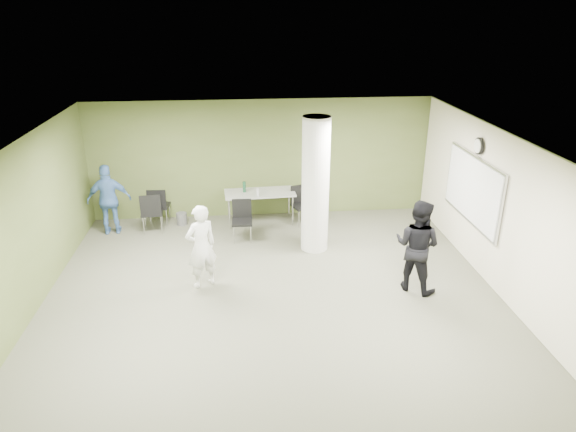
{
  "coord_description": "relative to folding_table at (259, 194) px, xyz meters",
  "views": [
    {
      "loc": [
        -0.49,
        -7.69,
        4.79
      ],
      "look_at": [
        0.35,
        1.0,
        1.17
      ],
      "focal_mm": 32.0,
      "sensor_mm": 36.0,
      "label": 1
    }
  ],
  "objects": [
    {
      "name": "floor",
      "position": [
        0.08,
        -3.47,
        -0.72
      ],
      "size": [
        8.0,
        8.0,
        0.0
      ],
      "primitive_type": "plane",
      "color": "#4C4D3D",
      "rests_on": "ground"
    },
    {
      "name": "ceiling",
      "position": [
        0.08,
        -3.47,
        2.08
      ],
      "size": [
        8.0,
        8.0,
        0.0
      ],
      "primitive_type": "plane",
      "rotation": [
        3.14,
        0.0,
        0.0
      ],
      "color": "white",
      "rests_on": "wall_back"
    },
    {
      "name": "wall_back",
      "position": [
        0.08,
        0.53,
        0.68
      ],
      "size": [
        8.0,
        2.8,
        0.02
      ],
      "primitive_type": "cube",
      "rotation": [
        1.57,
        0.0,
        0.0
      ],
      "color": "#4E5C2B",
      "rests_on": "floor"
    },
    {
      "name": "wall_left",
      "position": [
        -3.92,
        -3.47,
        0.68
      ],
      "size": [
        0.02,
        8.0,
        2.8
      ],
      "primitive_type": "cube",
      "color": "#4E5C2B",
      "rests_on": "floor"
    },
    {
      "name": "wall_right_cream",
      "position": [
        4.08,
        -3.47,
        0.68
      ],
      "size": [
        0.02,
        8.0,
        2.8
      ],
      "primitive_type": "cube",
      "color": "beige",
      "rests_on": "floor"
    },
    {
      "name": "column",
      "position": [
        1.08,
        -1.47,
        0.68
      ],
      "size": [
        0.56,
        0.56,
        2.8
      ],
      "primitive_type": "cylinder",
      "color": "silver",
      "rests_on": "floor"
    },
    {
      "name": "whiteboard",
      "position": [
        4.0,
        -2.27,
        0.78
      ],
      "size": [
        0.05,
        2.3,
        1.3
      ],
      "color": "silver",
      "rests_on": "wall_right_cream"
    },
    {
      "name": "wall_clock",
      "position": [
        4.0,
        -2.27,
        1.63
      ],
      "size": [
        0.06,
        0.32,
        0.32
      ],
      "color": "black",
      "rests_on": "wall_right_cream"
    },
    {
      "name": "folding_table",
      "position": [
        0.0,
        0.0,
        0.0
      ],
      "size": [
        1.65,
        0.8,
        1.02
      ],
      "rotation": [
        0.0,
        0.0,
        0.06
      ],
      "color": "#9A9B95",
      "rests_on": "floor"
    },
    {
      "name": "wastebasket",
      "position": [
        -1.83,
        0.07,
        -0.57
      ],
      "size": [
        0.25,
        0.25,
        0.28
      ],
      "primitive_type": "cylinder",
      "color": "#4C4C4C",
      "rests_on": "floor"
    },
    {
      "name": "chair_back_left",
      "position": [
        -2.42,
        -0.34,
        -0.17
      ],
      "size": [
        0.5,
        0.5,
        0.94
      ],
      "rotation": [
        0.0,
        0.0,
        3.23
      ],
      "color": "black",
      "rests_on": "floor"
    },
    {
      "name": "chair_back_right",
      "position": [
        -2.33,
        0.1,
        -0.19
      ],
      "size": [
        0.48,
        0.48,
        0.9
      ],
      "rotation": [
        0.0,
        0.0,
        3.07
      ],
      "color": "black",
      "rests_on": "floor"
    },
    {
      "name": "chair_table_left",
      "position": [
        -0.42,
        -0.85,
        -0.2
      ],
      "size": [
        0.45,
        0.45,
        0.88
      ],
      "rotation": [
        0.0,
        0.0,
        -0.03
      ],
      "color": "black",
      "rests_on": "floor"
    },
    {
      "name": "chair_table_right",
      "position": [
        0.97,
        -0.06,
        -0.2
      ],
      "size": [
        0.56,
        0.56,
        0.89
      ],
      "rotation": [
        0.0,
        0.0,
        0.32
      ],
      "color": "black",
      "rests_on": "floor"
    },
    {
      "name": "woman_white",
      "position": [
        -1.16,
        -2.83,
        0.07
      ],
      "size": [
        0.69,
        0.61,
        1.57
      ],
      "primitive_type": "imported",
      "rotation": [
        0.0,
        0.0,
        3.65
      ],
      "color": "white",
      "rests_on": "floor"
    },
    {
      "name": "man_black",
      "position": [
        2.63,
        -3.29,
        0.14
      ],
      "size": [
        1.05,
        1.03,
        1.7
      ],
      "primitive_type": "imported",
      "rotation": [
        0.0,
        0.0,
        2.43
      ],
      "color": "black",
      "rests_on": "floor"
    },
    {
      "name": "man_blue",
      "position": [
        -3.32,
        -0.26,
        0.08
      ],
      "size": [
        0.97,
        0.5,
        1.59
      ],
      "primitive_type": "imported",
      "rotation": [
        0.0,
        0.0,
        3.26
      ],
      "color": "#456EAD",
      "rests_on": "floor"
    }
  ]
}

